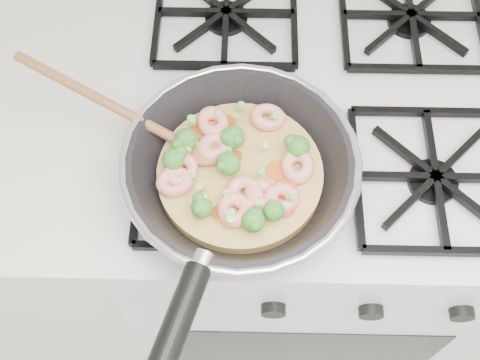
{
  "coord_description": "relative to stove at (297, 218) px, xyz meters",
  "views": [
    {
      "loc": [
        -0.11,
        1.13,
        1.66
      ],
      "look_at": [
        -0.12,
        1.53,
        0.93
      ],
      "focal_mm": 45.85,
      "sensor_mm": 36.0,
      "label": 1
    }
  ],
  "objects": [
    {
      "name": "stove",
      "position": [
        0.0,
        0.0,
        0.0
      ],
      "size": [
        0.6,
        0.6,
        0.92
      ],
      "color": "silver",
      "rests_on": "ground"
    },
    {
      "name": "skillet",
      "position": [
        -0.12,
        -0.17,
        0.5
      ],
      "size": [
        0.47,
        0.48,
        0.1
      ],
      "rotation": [
        0.0,
        0.0,
        0.4
      ],
      "color": "black",
      "rests_on": "stove"
    }
  ]
}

